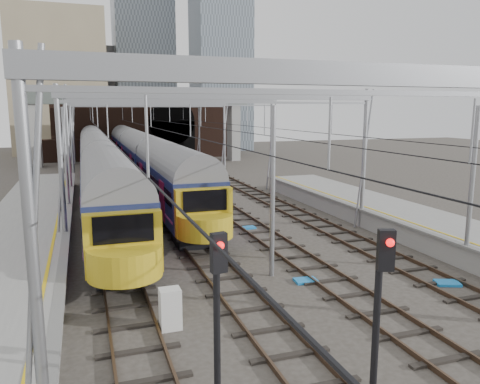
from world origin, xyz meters
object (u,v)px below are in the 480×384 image
object	(u,v)px
train_second	(98,162)
relay_cabinet	(170,309)
signal_near_left	(218,308)
train_main	(132,150)
signal_near_centre	(379,308)

from	to	relation	value
train_second	relay_cabinet	world-z (taller)	train_second
train_second	signal_near_left	xyz separation A→B (m)	(1.23, -32.05, 0.34)
train_second	relay_cabinet	distance (m)	26.98
train_main	signal_near_centre	xyz separation A→B (m)	(0.29, -45.14, 0.41)
train_main	train_second	distance (m)	12.60
train_second	signal_near_centre	distance (m)	33.47
train_main	signal_near_left	size ratio (longest dim) A/B	14.46
signal_near_centre	train_main	bearing A→B (deg)	108.57
train_main	signal_near_centre	distance (m)	45.14
signal_near_left	signal_near_centre	size ratio (longest dim) A/B	0.98
signal_near_left	relay_cabinet	world-z (taller)	signal_near_left
signal_near_centre	relay_cabinet	xyz separation A→B (m)	(-3.15, 6.30, -2.24)
signal_near_centre	relay_cabinet	size ratio (longest dim) A/B	3.46
train_main	train_second	xyz separation A→B (m)	(-4.00, -11.94, 0.02)
signal_near_centre	relay_cabinet	distance (m)	7.39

